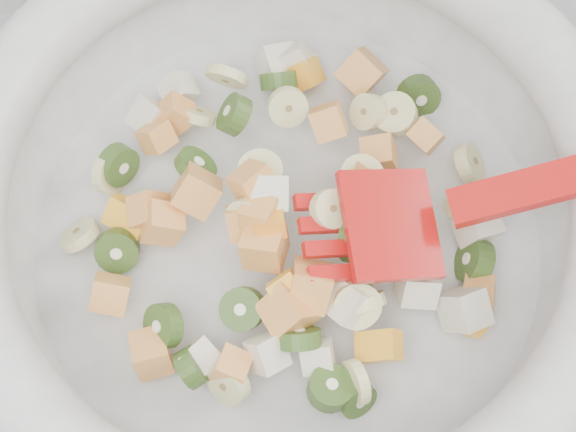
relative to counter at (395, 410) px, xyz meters
name	(u,v)px	position (x,y,z in m)	size (l,w,h in m)	color
counter	(395,410)	(0.00, 0.00, 0.00)	(2.00, 0.60, 0.90)	gray
mixing_bowl	(289,207)	(-0.11, 0.04, 0.51)	(0.48, 0.39, 0.14)	silver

